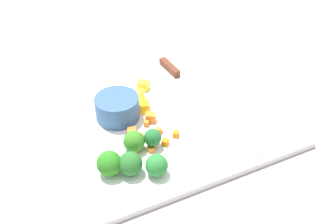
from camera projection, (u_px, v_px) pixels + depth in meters
ground_plane at (168, 121)px, 0.80m from camera, size 4.00×4.00×0.00m
cutting_board at (168, 118)px, 0.80m from camera, size 0.42×0.37×0.01m
prep_bowl at (117, 108)px, 0.78m from camera, size 0.08×0.08×0.05m
chef_knife at (191, 88)px, 0.86m from camera, size 0.04×0.35×0.02m
carrot_dice_0 at (165, 142)px, 0.73m from camera, size 0.02×0.02×0.01m
carrot_dice_1 at (147, 123)px, 0.77m from camera, size 0.01×0.01×0.01m
carrot_dice_2 at (132, 132)px, 0.75m from camera, size 0.02×0.02×0.01m
carrot_dice_3 at (136, 148)px, 0.71m from camera, size 0.01×0.02×0.01m
carrot_dice_4 at (139, 137)px, 0.74m from camera, size 0.02×0.02×0.01m
carrot_dice_5 at (150, 117)px, 0.78m from camera, size 0.02×0.02×0.02m
carrot_dice_6 at (159, 130)px, 0.75m from camera, size 0.01×0.01×0.01m
carrot_dice_7 at (151, 149)px, 0.71m from camera, size 0.01×0.02×0.01m
carrot_dice_8 at (176, 134)px, 0.74m from camera, size 0.02×0.02×0.01m
pepper_dice_0 at (144, 85)px, 0.86m from camera, size 0.03×0.03×0.02m
pepper_dice_1 at (140, 100)px, 0.82m from camera, size 0.02×0.02×0.01m
pepper_dice_2 at (139, 94)px, 0.84m from camera, size 0.02×0.02×0.02m
pepper_dice_3 at (144, 107)px, 0.80m from camera, size 0.03×0.03×0.02m
broccoli_floret_0 at (130, 164)px, 0.66m from camera, size 0.04×0.04×0.04m
broccoli_floret_1 at (153, 138)px, 0.71m from camera, size 0.03×0.03×0.04m
broccoli_floret_2 at (109, 164)px, 0.66m from camera, size 0.04×0.04×0.04m
broccoli_floret_3 at (157, 166)px, 0.66m from camera, size 0.04×0.04×0.04m
broccoli_floret_4 at (134, 142)px, 0.71m from camera, size 0.04×0.04×0.04m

